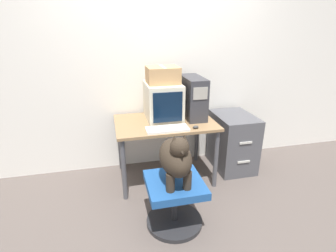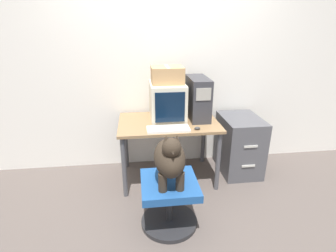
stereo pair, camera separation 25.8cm
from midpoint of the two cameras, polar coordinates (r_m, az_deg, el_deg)
ground_plane at (r=2.97m, az=3.57°, el=-14.77°), size 12.00×12.00×0.00m
wall_back at (r=3.23m, az=1.43°, el=13.37°), size 8.00×0.05×2.60m
desk at (r=2.98m, az=2.55°, el=-0.70°), size 1.11×0.75×0.72m
crt_monitor at (r=2.97m, az=2.27°, el=5.35°), size 0.38×0.48×0.41m
pc_tower at (r=3.03m, az=8.96°, el=6.00°), size 0.21×0.49×0.47m
keyboard at (r=2.70m, az=2.81°, el=-0.67°), size 0.44×0.18×0.03m
computer_mouse at (r=2.74m, az=9.10°, el=-0.55°), size 0.06×0.04×0.03m
office_chair at (r=2.46m, az=3.40°, el=-15.77°), size 0.52×0.52×0.46m
dog at (r=2.19m, az=3.78°, el=-6.96°), size 0.26×0.46×0.49m
filing_cabinet at (r=3.40m, az=17.36°, el=-3.94°), size 0.45×0.63×0.70m
cardboard_box at (r=2.91m, az=2.35°, el=11.02°), size 0.35×0.30×0.18m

